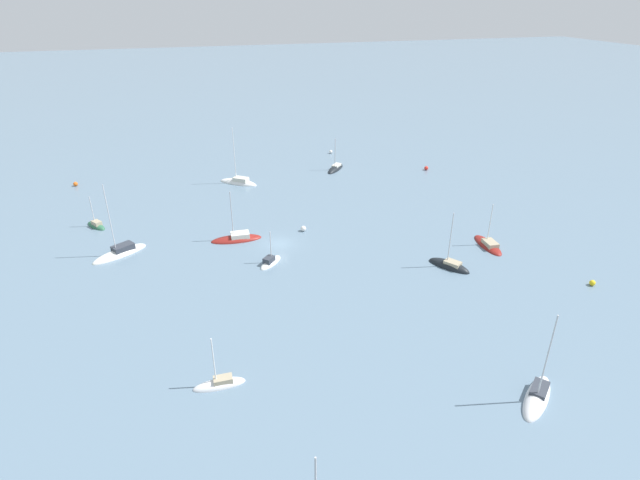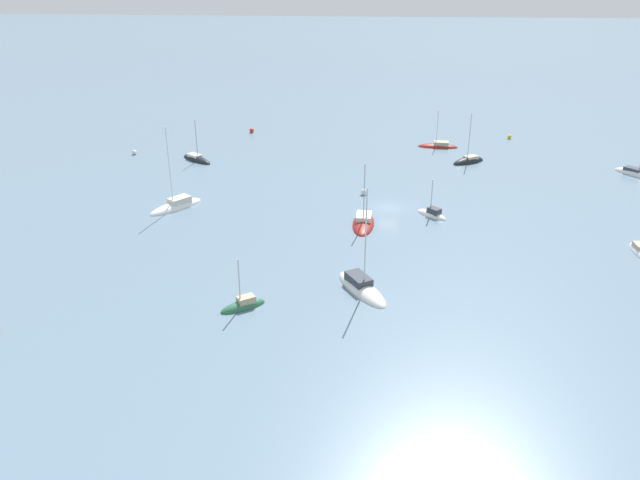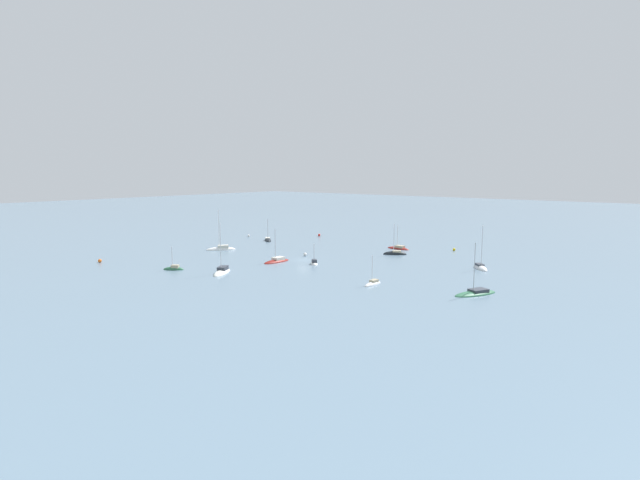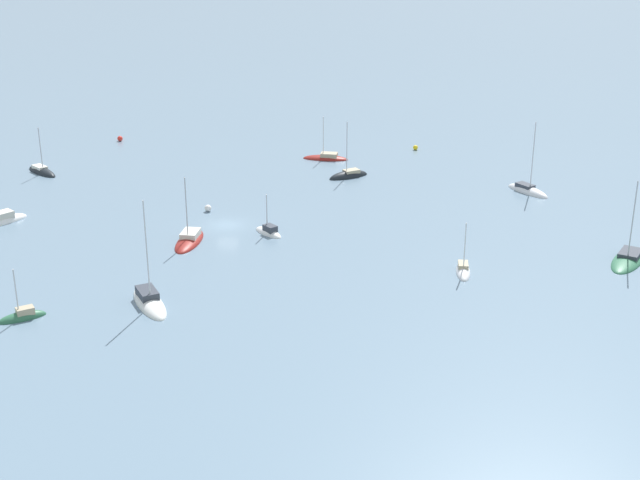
{
  "view_description": "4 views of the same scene",
  "coord_description": "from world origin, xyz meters",
  "px_view_note": "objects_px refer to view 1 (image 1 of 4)",
  "views": [
    {
      "loc": [
        -66.14,
        12.88,
        34.5
      ],
      "look_at": [
        -2.44,
        -5.71,
        1.05
      ],
      "focal_mm": 28.0,
      "sensor_mm": 36.0,
      "label": 1
    },
    {
      "loc": [
        3.16,
        77.84,
        30.25
      ],
      "look_at": [
        8.0,
        15.08,
        1.77
      ],
      "focal_mm": 35.0,
      "sensor_mm": 36.0,
      "label": 2
    },
    {
      "loc": [
        -78.81,
        91.35,
        21.69
      ],
      "look_at": [
        4.09,
        -11.66,
        3.34
      ],
      "focal_mm": 28.0,
      "sensor_mm": 36.0,
      "label": 3
    },
    {
      "loc": [
        -21.2,
        100.28,
        37.63
      ],
      "look_at": [
        -12.37,
        9.81,
        2.29
      ],
      "focal_mm": 50.0,
      "sensor_mm": 36.0,
      "label": 4
    }
  ],
  "objects_px": {
    "mooring_buoy_3": "(331,152)",
    "mooring_buoy_1": "(75,184)",
    "sailboat_2": "(220,385)",
    "sailboat_5": "(449,266)",
    "sailboat_9": "(96,226)",
    "sailboat_10": "(488,245)",
    "sailboat_6": "(336,169)",
    "sailboat_1": "(120,254)",
    "mooring_buoy_4": "(426,168)",
    "mooring_buoy_2": "(303,229)",
    "sailboat_7": "(537,398)",
    "sailboat_0": "(237,239)",
    "mooring_buoy_0": "(592,283)",
    "sailboat_4": "(239,183)",
    "sailboat_3": "(270,263)"
  },
  "relations": [
    {
      "from": "sailboat_9",
      "to": "sailboat_10",
      "type": "height_order",
      "value": "sailboat_10"
    },
    {
      "from": "sailboat_4",
      "to": "mooring_buoy_3",
      "type": "bearing_deg",
      "value": -111.36
    },
    {
      "from": "mooring_buoy_3",
      "to": "mooring_buoy_1",
      "type": "bearing_deg",
      "value": 97.03
    },
    {
      "from": "sailboat_6",
      "to": "sailboat_3",
      "type": "bearing_deg",
      "value": 9.59
    },
    {
      "from": "mooring_buoy_3",
      "to": "mooring_buoy_4",
      "type": "xyz_separation_m",
      "value": [
        -17.22,
        -15.92,
        0.04
      ]
    },
    {
      "from": "sailboat_7",
      "to": "mooring_buoy_1",
      "type": "distance_m",
      "value": 88.85
    },
    {
      "from": "sailboat_1",
      "to": "mooring_buoy_3",
      "type": "bearing_deg",
      "value": -170.14
    },
    {
      "from": "sailboat_5",
      "to": "sailboat_6",
      "type": "distance_m",
      "value": 44.44
    },
    {
      "from": "sailboat_1",
      "to": "mooring_buoy_4",
      "type": "height_order",
      "value": "sailboat_1"
    },
    {
      "from": "sailboat_4",
      "to": "mooring_buoy_1",
      "type": "bearing_deg",
      "value": 24.2
    },
    {
      "from": "sailboat_5",
      "to": "sailboat_7",
      "type": "relative_size",
      "value": 0.85
    },
    {
      "from": "sailboat_1",
      "to": "sailboat_9",
      "type": "relative_size",
      "value": 2.01
    },
    {
      "from": "sailboat_9",
      "to": "sailboat_4",
      "type": "bearing_deg",
      "value": -96.3
    },
    {
      "from": "sailboat_4",
      "to": "mooring_buoy_1",
      "type": "distance_m",
      "value": 31.75
    },
    {
      "from": "sailboat_2",
      "to": "sailboat_6",
      "type": "xyz_separation_m",
      "value": [
        58.87,
        -30.82,
        -0.02
      ]
    },
    {
      "from": "sailboat_1",
      "to": "mooring_buoy_0",
      "type": "distance_m",
      "value": 65.05
    },
    {
      "from": "sailboat_0",
      "to": "sailboat_5",
      "type": "distance_m",
      "value": 31.88
    },
    {
      "from": "sailboat_4",
      "to": "mooring_buoy_0",
      "type": "height_order",
      "value": "sailboat_4"
    },
    {
      "from": "sailboat_3",
      "to": "mooring_buoy_2",
      "type": "relative_size",
      "value": 6.21
    },
    {
      "from": "sailboat_1",
      "to": "mooring_buoy_2",
      "type": "distance_m",
      "value": 27.56
    },
    {
      "from": "sailboat_1",
      "to": "mooring_buoy_0",
      "type": "height_order",
      "value": "sailboat_1"
    },
    {
      "from": "mooring_buoy_1",
      "to": "mooring_buoy_3",
      "type": "bearing_deg",
      "value": -82.97
    },
    {
      "from": "sailboat_2",
      "to": "mooring_buoy_4",
      "type": "xyz_separation_m",
      "value": [
        53.02,
        -49.24,
        0.34
      ]
    },
    {
      "from": "sailboat_1",
      "to": "sailboat_4",
      "type": "relative_size",
      "value": 0.99
    },
    {
      "from": "sailboat_4",
      "to": "sailboat_9",
      "type": "xyz_separation_m",
      "value": [
        -13.78,
        25.03,
        -0.02
      ]
    },
    {
      "from": "sailboat_0",
      "to": "mooring_buoy_0",
      "type": "xyz_separation_m",
      "value": [
        -26.24,
        -42.59,
        0.26
      ]
    },
    {
      "from": "mooring_buoy_0",
      "to": "mooring_buoy_1",
      "type": "bearing_deg",
      "value": 49.96
    },
    {
      "from": "sailboat_0",
      "to": "sailboat_5",
      "type": "bearing_deg",
      "value": 150.91
    },
    {
      "from": "sailboat_5",
      "to": "sailboat_10",
      "type": "height_order",
      "value": "sailboat_5"
    },
    {
      "from": "sailboat_1",
      "to": "mooring_buoy_4",
      "type": "bearing_deg",
      "value": 168.4
    },
    {
      "from": "sailboat_2",
      "to": "sailboat_6",
      "type": "bearing_deg",
      "value": -117.6
    },
    {
      "from": "sailboat_9",
      "to": "mooring_buoy_1",
      "type": "bearing_deg",
      "value": -19.76
    },
    {
      "from": "sailboat_3",
      "to": "sailboat_9",
      "type": "relative_size",
      "value": 0.93
    },
    {
      "from": "sailboat_4",
      "to": "sailboat_7",
      "type": "distance_m",
      "value": 68.85
    },
    {
      "from": "sailboat_9",
      "to": "sailboat_0",
      "type": "bearing_deg",
      "value": -152.72
    },
    {
      "from": "sailboat_4",
      "to": "sailboat_9",
      "type": "distance_m",
      "value": 28.57
    },
    {
      "from": "sailboat_3",
      "to": "sailboat_5",
      "type": "xyz_separation_m",
      "value": [
        -7.93,
        -23.65,
        -0.05
      ]
    },
    {
      "from": "sailboat_3",
      "to": "mooring_buoy_0",
      "type": "height_order",
      "value": "sailboat_3"
    },
    {
      "from": "sailboat_1",
      "to": "sailboat_2",
      "type": "height_order",
      "value": "sailboat_1"
    },
    {
      "from": "sailboat_9",
      "to": "mooring_buoy_3",
      "type": "bearing_deg",
      "value": -95.28
    },
    {
      "from": "sailboat_9",
      "to": "sailboat_2",
      "type": "bearing_deg",
      "value": 164.8
    },
    {
      "from": "sailboat_9",
      "to": "mooring_buoy_1",
      "type": "height_order",
      "value": "sailboat_9"
    },
    {
      "from": "mooring_buoy_2",
      "to": "sailboat_7",
      "type": "bearing_deg",
      "value": -163.86
    },
    {
      "from": "sailboat_7",
      "to": "mooring_buoy_2",
      "type": "bearing_deg",
      "value": -114.04
    },
    {
      "from": "sailboat_2",
      "to": "sailboat_4",
      "type": "xyz_separation_m",
      "value": [
        56.08,
        -9.69,
        0.04
      ]
    },
    {
      "from": "sailboat_2",
      "to": "sailboat_5",
      "type": "xyz_separation_m",
      "value": [
        14.49,
        -33.1,
        -0.02
      ]
    },
    {
      "from": "sailboat_7",
      "to": "mooring_buoy_0",
      "type": "xyz_separation_m",
      "value": [
        15.08,
        -19.99,
        0.29
      ]
    },
    {
      "from": "sailboat_4",
      "to": "mooring_buoy_0",
      "type": "xyz_separation_m",
      "value": [
        -51.13,
        -38.84,
        0.25
      ]
    },
    {
      "from": "mooring_buoy_2",
      "to": "mooring_buoy_4",
      "type": "distance_m",
      "value": 39.25
    },
    {
      "from": "sailboat_3",
      "to": "mooring_buoy_2",
      "type": "bearing_deg",
      "value": 5.45
    }
  ]
}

